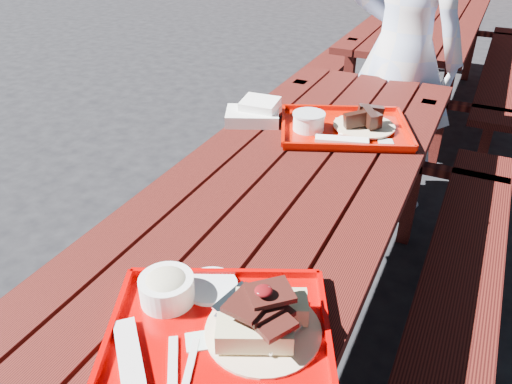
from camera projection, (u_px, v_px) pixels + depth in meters
ground at (273, 355)px, 1.93m from camera, size 60.00×60.00×0.00m
picnic_table_near at (276, 238)px, 1.64m from camera, size 1.41×2.40×0.75m
picnic_table_far at (424, 39)px, 3.79m from camera, size 1.41×2.40×0.75m
near_tray at (220, 315)px, 1.03m from camera, size 0.56×0.51×0.14m
far_tray at (342, 126)px, 1.88m from camera, size 0.58×0.52×0.08m
white_cloth at (255, 113)px, 1.96m from camera, size 0.25×0.22×0.08m
person at (402, 55)px, 2.48m from camera, size 0.69×0.54×1.67m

